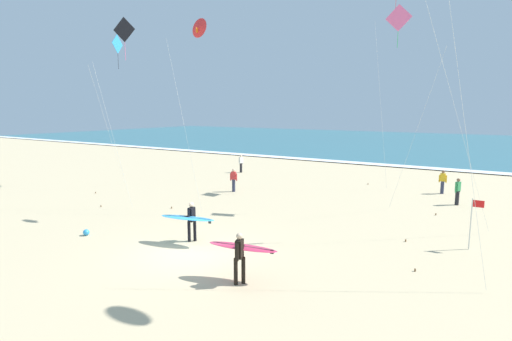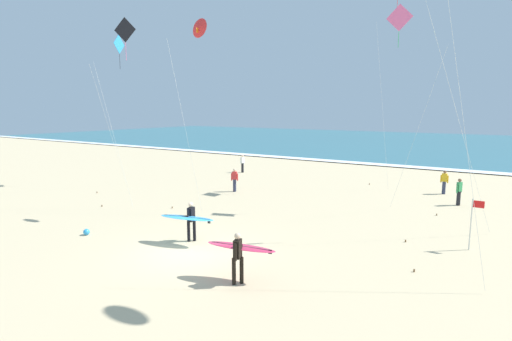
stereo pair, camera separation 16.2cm
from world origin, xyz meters
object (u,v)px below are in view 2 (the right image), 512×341
Objects in this scene: bystander_yellow_top at (444,182)px; lifeguard_flag at (473,219)px; kite_diamond_cobalt_low at (118,49)px; kite_diamond_charcoal_distant at (124,36)px; kite_diamond_rose_close at (401,24)px; beach_ball at (86,232)px; surfer_lead at (239,251)px; bystander_white_top at (242,163)px; bystander_green_top at (459,192)px; surfer_trailing at (189,218)px; kite_delta_scarlet_far at (199,29)px; bystander_red_top at (235,180)px.

lifeguard_flag is (2.68, -11.14, 0.45)m from bystander_yellow_top.
kite_diamond_cobalt_low is 8.16m from kite_diamond_charcoal_distant.
kite_diamond_rose_close is 18.69m from beach_ball.
surfer_lead is 21.57m from kite_diamond_cobalt_low.
kite_diamond_charcoal_distant is at bearing -80.35° from bystander_white_top.
beach_ball is at bearing -76.25° from bystander_white_top.
lifeguard_flag is at bearing -79.99° from bystander_green_top.
surfer_lead is 8.57× the size of beach_ball.
kite_diamond_rose_close reaches higher than kite_diamond_charcoal_distant.
lifeguard_flag reaches higher than surfer_trailing.
kite_diamond_cobalt_low reaches higher than surfer_lead.
kite_delta_scarlet_far is at bearing 14.59° from kite_diamond_charcoal_distant.
lifeguard_flag reaches higher than surfer_lead.
surfer_lead is at bearing -106.25° from bystander_green_top.
lifeguard_flag is at bearing -4.65° from kite_diamond_cobalt_low.
surfer_lead is 15.41m from kite_diamond_rose_close.
kite_delta_scarlet_far is 17.11m from bystander_white_top.
bystander_red_top is at bearing -163.35° from bystander_green_top.
surfer_trailing is at bearing -21.00° from kite_diamond_charcoal_distant.
bystander_white_top is 0.76× the size of lifeguard_flag.
kite_diamond_cobalt_low reaches higher than beach_ball.
bystander_green_top is at bearing 57.70° from surfer_trailing.
kite_diamond_charcoal_distant is at bearing -36.16° from kite_diamond_cobalt_low.
lifeguard_flag is (16.73, 2.91, -8.14)m from kite_diamond_charcoal_distant.
kite_diamond_rose_close reaches higher than bystander_red_top.
bystander_red_top is at bearing 116.02° from surfer_trailing.
bystander_yellow_top is (14.05, 14.05, -8.59)m from kite_diamond_charcoal_distant.
lifeguard_flag is at bearing -76.49° from bystander_yellow_top.
bystander_white_top is (4.16, 9.44, -9.03)m from kite_diamond_cobalt_low.
bystander_yellow_top is (1.77, 6.19, -9.20)m from kite_diamond_rose_close.
kite_diamond_charcoal_distant reaches higher than lifeguard_flag.
surfer_trailing is 1.20× the size of lifeguard_flag.
kite_diamond_cobalt_low is at bearing -164.06° from bystander_green_top.
kite_diamond_charcoal_distant is 37.06× the size of beach_ball.
kite_delta_scarlet_far is at bearing -127.16° from bystander_yellow_top.
surfer_lead is 14.35m from kite_diamond_charcoal_distant.
beach_ball is (-8.61, 0.24, -0.91)m from surfer_lead.
surfer_lead is 0.95× the size of surfer_trailing.
surfer_trailing is at bearing -118.25° from kite_diamond_rose_close.
bystander_yellow_top is (9.81, 12.95, -8.69)m from kite_delta_scarlet_far.
bystander_white_top is at bearing 118.44° from surfer_trailing.
beach_ball is at bearing -122.98° from bystander_yellow_top.
lifeguard_flag reaches higher than bystander_green_top.
lifeguard_flag is (23.31, -1.90, -8.58)m from kite_diamond_cobalt_low.
kite_diamond_rose_close is at bearing 9.18° from kite_diamond_cobalt_low.
bystander_yellow_top is at bearing 112.48° from bystander_green_top.
surfer_lead is 1.51× the size of bystander_yellow_top.
kite_diamond_rose_close is at bearing 50.20° from beach_ball.
lifeguard_flag is (5.99, 7.49, 0.22)m from surfer_lead.
kite_diamond_cobalt_low reaches higher than lifeguard_flag.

